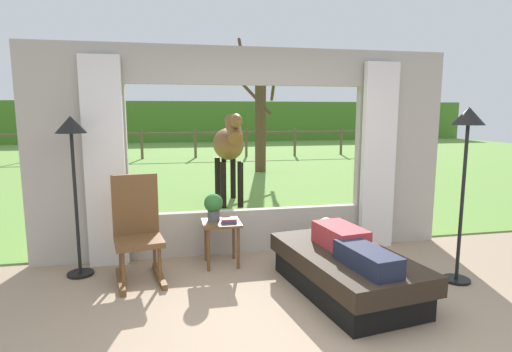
{
  "coord_description": "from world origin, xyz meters",
  "views": [
    {
      "loc": [
        -0.96,
        -2.83,
        1.78
      ],
      "look_at": [
        0.0,
        1.8,
        1.05
      ],
      "focal_mm": 29.27,
      "sensor_mm": 36.0,
      "label": 1
    }
  ],
  "objects_px": {
    "floor_lamp_right": "(467,142)",
    "horse": "(229,145)",
    "side_table": "(221,229)",
    "book_stack": "(229,221)",
    "reclining_person": "(348,243)",
    "floor_lamp_left": "(72,148)",
    "rocking_chair": "(137,229)",
    "potted_plant": "(214,205)",
    "pasture_tree": "(260,113)",
    "recliner_sofa": "(345,271)"
  },
  "relations": [
    {
      "from": "recliner_sofa",
      "to": "book_stack",
      "type": "height_order",
      "value": "book_stack"
    },
    {
      "from": "floor_lamp_left",
      "to": "rocking_chair",
      "type": "bearing_deg",
      "value": -18.69
    },
    {
      "from": "recliner_sofa",
      "to": "floor_lamp_right",
      "type": "xyz_separation_m",
      "value": [
        1.28,
        0.02,
        1.26
      ]
    },
    {
      "from": "book_stack",
      "to": "floor_lamp_right",
      "type": "bearing_deg",
      "value": -21.91
    },
    {
      "from": "side_table",
      "to": "floor_lamp_left",
      "type": "height_order",
      "value": "floor_lamp_left"
    },
    {
      "from": "floor_lamp_left",
      "to": "horse",
      "type": "distance_m",
      "value": 3.81
    },
    {
      "from": "reclining_person",
      "to": "book_stack",
      "type": "bearing_deg",
      "value": 126.89
    },
    {
      "from": "side_table",
      "to": "horse",
      "type": "relative_size",
      "value": 0.29
    },
    {
      "from": "book_stack",
      "to": "floor_lamp_left",
      "type": "relative_size",
      "value": 0.1
    },
    {
      "from": "reclining_person",
      "to": "floor_lamp_left",
      "type": "distance_m",
      "value": 3.0
    },
    {
      "from": "floor_lamp_left",
      "to": "pasture_tree",
      "type": "xyz_separation_m",
      "value": [
        3.63,
        7.36,
        0.35
      ]
    },
    {
      "from": "book_stack",
      "to": "floor_lamp_right",
      "type": "distance_m",
      "value": 2.65
    },
    {
      "from": "reclining_person",
      "to": "horse",
      "type": "height_order",
      "value": "horse"
    },
    {
      "from": "rocking_chair",
      "to": "book_stack",
      "type": "xyz_separation_m",
      "value": [
        1.01,
        0.16,
        -0.0
      ]
    },
    {
      "from": "rocking_chair",
      "to": "side_table",
      "type": "relative_size",
      "value": 2.15
    },
    {
      "from": "recliner_sofa",
      "to": "pasture_tree",
      "type": "height_order",
      "value": "pasture_tree"
    },
    {
      "from": "side_table",
      "to": "horse",
      "type": "distance_m",
      "value": 3.3
    },
    {
      "from": "recliner_sofa",
      "to": "pasture_tree",
      "type": "relative_size",
      "value": 0.46
    },
    {
      "from": "pasture_tree",
      "to": "potted_plant",
      "type": "bearing_deg",
      "value": -106.37
    },
    {
      "from": "book_stack",
      "to": "floor_lamp_right",
      "type": "height_order",
      "value": "floor_lamp_right"
    },
    {
      "from": "potted_plant",
      "to": "book_stack",
      "type": "distance_m",
      "value": 0.26
    },
    {
      "from": "reclining_person",
      "to": "side_table",
      "type": "xyz_separation_m",
      "value": [
        -1.1,
        1.06,
        -0.1
      ]
    },
    {
      "from": "floor_lamp_left",
      "to": "horse",
      "type": "relative_size",
      "value": 0.96
    },
    {
      "from": "potted_plant",
      "to": "floor_lamp_right",
      "type": "height_order",
      "value": "floor_lamp_right"
    },
    {
      "from": "recliner_sofa",
      "to": "reclining_person",
      "type": "relative_size",
      "value": 1.27
    },
    {
      "from": "side_table",
      "to": "horse",
      "type": "bearing_deg",
      "value": 80.37
    },
    {
      "from": "side_table",
      "to": "pasture_tree",
      "type": "relative_size",
      "value": 0.13
    },
    {
      "from": "rocking_chair",
      "to": "side_table",
      "type": "xyz_separation_m",
      "value": [
        0.92,
        0.22,
        -0.12
      ]
    },
    {
      "from": "reclining_person",
      "to": "rocking_chair",
      "type": "height_order",
      "value": "rocking_chair"
    },
    {
      "from": "recliner_sofa",
      "to": "rocking_chair",
      "type": "xyz_separation_m",
      "value": [
        -2.03,
        0.79,
        0.33
      ]
    },
    {
      "from": "book_stack",
      "to": "horse",
      "type": "xyz_separation_m",
      "value": [
        0.45,
        3.23,
        0.61
      ]
    },
    {
      "from": "rocking_chair",
      "to": "potted_plant",
      "type": "bearing_deg",
      "value": 8.16
    },
    {
      "from": "floor_lamp_right",
      "to": "pasture_tree",
      "type": "distance_m",
      "value": 8.36
    },
    {
      "from": "reclining_person",
      "to": "horse",
      "type": "bearing_deg",
      "value": 88.86
    },
    {
      "from": "potted_plant",
      "to": "book_stack",
      "type": "relative_size",
      "value": 1.75
    },
    {
      "from": "floor_lamp_left",
      "to": "floor_lamp_right",
      "type": "height_order",
      "value": "floor_lamp_right"
    },
    {
      "from": "side_table",
      "to": "pasture_tree",
      "type": "xyz_separation_m",
      "value": [
        2.06,
        7.36,
        1.33
      ]
    },
    {
      "from": "floor_lamp_left",
      "to": "reclining_person",
      "type": "bearing_deg",
      "value": -21.63
    },
    {
      "from": "horse",
      "to": "pasture_tree",
      "type": "height_order",
      "value": "pasture_tree"
    },
    {
      "from": "reclining_person",
      "to": "side_table",
      "type": "bearing_deg",
      "value": 127.4
    },
    {
      "from": "book_stack",
      "to": "pasture_tree",
      "type": "relative_size",
      "value": 0.05
    },
    {
      "from": "book_stack",
      "to": "floor_lamp_right",
      "type": "xyz_separation_m",
      "value": [
        2.3,
        -0.92,
        0.93
      ]
    },
    {
      "from": "recliner_sofa",
      "to": "horse",
      "type": "xyz_separation_m",
      "value": [
        -0.57,
        4.18,
        0.94
      ]
    },
    {
      "from": "floor_lamp_right",
      "to": "horse",
      "type": "relative_size",
      "value": 1.01
    },
    {
      "from": "reclining_person",
      "to": "side_table",
      "type": "distance_m",
      "value": 1.53
    },
    {
      "from": "pasture_tree",
      "to": "floor_lamp_right",
      "type": "bearing_deg",
      "value": -87.82
    },
    {
      "from": "potted_plant",
      "to": "reclining_person",
      "type": "bearing_deg",
      "value": -43.39
    },
    {
      "from": "rocking_chair",
      "to": "floor_lamp_left",
      "type": "relative_size",
      "value": 0.64
    },
    {
      "from": "potted_plant",
      "to": "pasture_tree",
      "type": "height_order",
      "value": "pasture_tree"
    },
    {
      "from": "pasture_tree",
      "to": "floor_lamp_left",
      "type": "bearing_deg",
      "value": -116.24
    }
  ]
}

